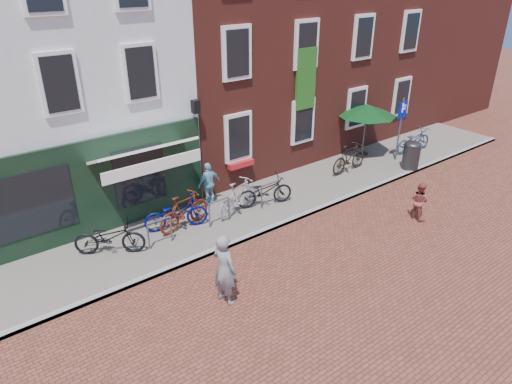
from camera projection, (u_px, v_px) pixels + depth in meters
ground at (282, 227)px, 14.29m from camera, size 80.00×80.00×0.00m
sidewalk at (276, 199)px, 15.89m from camera, size 24.00×3.00×0.10m
building_stucco at (21, 64)px, 14.57m from camera, size 8.00×8.00×9.00m
building_brick_mid at (208, 30)px, 18.18m from camera, size 6.00×8.00×10.00m
building_brick_right at (318, 20)px, 21.46m from camera, size 6.00×8.00×10.00m
filler_right at (403, 23)px, 25.23m from camera, size 7.00×8.00×9.00m
litter_bin at (412, 153)px, 17.95m from camera, size 0.65×0.65×1.19m
parking_sign at (401, 120)px, 18.27m from camera, size 0.50×0.07×2.58m
parasol at (367, 108)px, 18.62m from camera, size 2.44×2.44×2.27m
woman at (225, 269)px, 10.74m from camera, size 0.56×0.74×1.84m
boy at (419, 201)px, 14.52m from camera, size 0.51×0.63×1.24m
cafe_person at (209, 183)px, 15.20m from camera, size 0.88×0.43×1.46m
bicycle_0 at (109, 237)px, 12.60m from camera, size 1.98×1.60×1.01m
bicycle_1 at (184, 211)px, 13.85m from camera, size 1.93×0.86×1.12m
bicycle_2 at (176, 213)px, 13.82m from camera, size 2.04×1.23×1.01m
bicycle_3 at (239, 196)px, 14.72m from camera, size 1.94×1.02×1.12m
bicycle_4 at (265, 191)px, 15.19m from camera, size 2.03×1.18×1.01m
bicycle_5 at (349, 158)px, 17.68m from camera, size 1.89×0.63×1.12m
bicycle_6 at (413, 140)px, 19.63m from camera, size 1.97×0.83×1.01m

